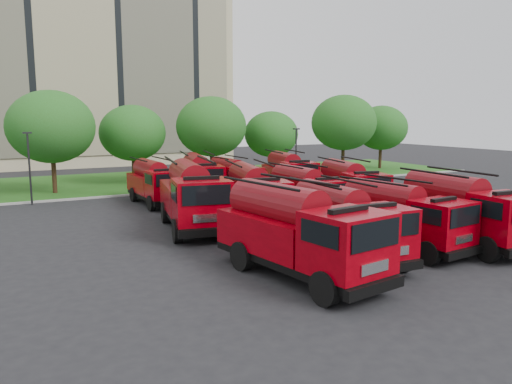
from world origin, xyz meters
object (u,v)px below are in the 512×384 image
at_px(fire_truck_1, 343,223).
at_px(firefighter_4, 283,246).
at_px(fire_truck_8, 155,182).
at_px(fire_truck_6, 305,193).
at_px(fire_truck_11, 288,173).
at_px(firefighter_5, 438,217).
at_px(fire_truck_4, 193,196).
at_px(fire_truck_0, 298,232).
at_px(fire_truck_10, 232,178).
at_px(firefighter_3, 507,238).
at_px(fire_truck_9, 199,178).
at_px(firefighter_2, 459,238).
at_px(fire_truck_2, 400,216).
at_px(fire_truck_7, 349,186).
at_px(fire_truck_3, 462,210).
at_px(fire_truck_5, 253,195).

height_order(fire_truck_1, firefighter_4, fire_truck_1).
xyz_separation_m(fire_truck_8, firefighter_4, (2.09, -14.21, -1.54)).
xyz_separation_m(fire_truck_6, fire_truck_11, (4.18, 8.78, 0.08)).
height_order(firefighter_4, firefighter_5, firefighter_4).
xyz_separation_m(fire_truck_4, fire_truck_6, (7.19, -0.37, -0.28)).
distance_m(fire_truck_0, fire_truck_10, 19.65).
bearing_deg(firefighter_3, firefighter_4, -53.89).
distance_m(fire_truck_9, fire_truck_10, 3.05).
bearing_deg(firefighter_2, fire_truck_2, 110.28).
height_order(fire_truck_8, firefighter_3, fire_truck_8).
height_order(fire_truck_7, firefighter_2, fire_truck_7).
distance_m(fire_truck_3, fire_truck_7, 9.63).
xyz_separation_m(fire_truck_4, firefighter_5, (14.66, -4.04, -1.84)).
bearing_deg(firefighter_2, fire_truck_4, 71.61).
height_order(fire_truck_6, firefighter_3, fire_truck_6).
xyz_separation_m(fire_truck_6, fire_truck_10, (-0.58, 9.27, -0.08)).
height_order(fire_truck_5, firefighter_4, fire_truck_5).
relative_size(fire_truck_0, fire_truck_2, 1.15).
xyz_separation_m(fire_truck_1, fire_truck_5, (-0.20, 8.12, 0.09)).
bearing_deg(firefighter_5, fire_truck_4, -23.31).
relative_size(fire_truck_6, firefighter_3, 4.09).
xyz_separation_m(fire_truck_6, firefighter_2, (4.19, -7.99, -1.56)).
bearing_deg(firefighter_4, fire_truck_8, -43.61).
bearing_deg(fire_truck_3, firefighter_5, 54.19).
height_order(fire_truck_3, firefighter_2, fire_truck_3).
bearing_deg(firefighter_4, fire_truck_1, 148.44).
height_order(fire_truck_9, fire_truck_10, fire_truck_9).
bearing_deg(fire_truck_7, fire_truck_10, 129.86).
distance_m(fire_truck_6, firefighter_3, 11.27).
relative_size(fire_truck_3, fire_truck_9, 0.97).
bearing_deg(fire_truck_3, fire_truck_8, 122.33).
xyz_separation_m(fire_truck_2, firefighter_5, (7.57, 4.49, -1.56)).
bearing_deg(firefighter_4, fire_truck_11, -84.34).
height_order(fire_truck_3, fire_truck_5, fire_truck_3).
bearing_deg(fire_truck_4, fire_truck_1, -56.07).
height_order(firefighter_3, firefighter_5, firefighter_5).
bearing_deg(fire_truck_10, fire_truck_9, -169.54).
bearing_deg(fire_truck_11, fire_truck_2, -92.86).
xyz_separation_m(fire_truck_0, fire_truck_9, (3.04, 18.09, -0.08)).
bearing_deg(fire_truck_8, firefighter_2, -58.90).
bearing_deg(fire_truck_2, fire_truck_7, 59.61).
bearing_deg(fire_truck_2, fire_truck_6, 83.07).
bearing_deg(fire_truck_11, fire_truck_9, -167.81).
height_order(fire_truck_4, firefighter_5, fire_truck_4).
distance_m(fire_truck_9, firefighter_5, 16.63).
bearing_deg(fire_truck_7, fire_truck_5, -161.34).
bearing_deg(fire_truck_1, firefighter_2, 5.40).
bearing_deg(firefighter_4, fire_truck_10, -67.76).
bearing_deg(firefighter_4, fire_truck_9, -56.53).
bearing_deg(firefighter_4, fire_truck_3, -168.46).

